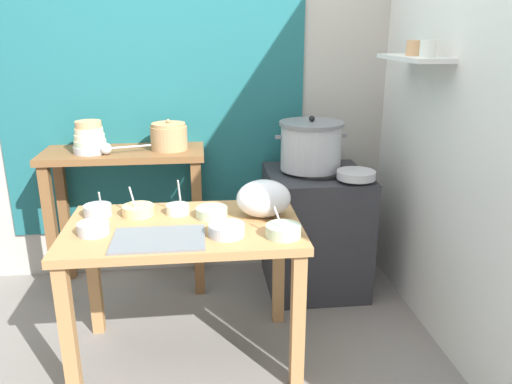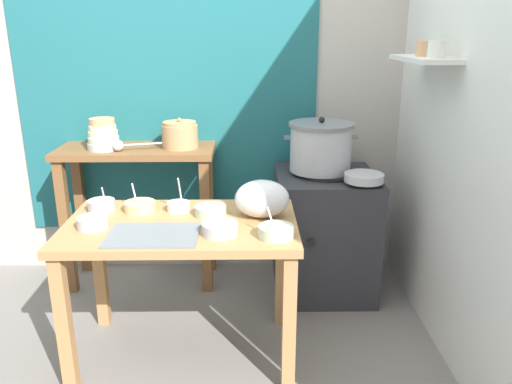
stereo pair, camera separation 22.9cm
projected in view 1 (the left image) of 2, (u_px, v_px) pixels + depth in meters
The scene contains 20 objects.
ground_plane at pixel (182, 359), 2.54m from camera, with size 9.00×9.00×0.00m, color gray.
wall_back at pixel (190, 77), 3.18m from camera, with size 4.40×0.12×2.60m.
wall_right at pixel (456, 91), 2.48m from camera, with size 0.30×3.20×2.60m.
prep_table at pixel (185, 246), 2.38m from camera, with size 1.10×0.66×0.72m.
back_shelf_table at pixel (126, 186), 3.08m from camera, with size 0.96×0.40×0.90m.
stove_block at pixel (315, 230), 3.17m from camera, with size 0.60×0.61×0.78m.
steamer_pot at pixel (311, 145), 3.02m from camera, with size 0.44×0.39×0.33m.
clay_pot at pixel (169, 136), 3.02m from camera, with size 0.22×0.22×0.18m.
bowl_stack_enamel at pixel (90, 139), 2.93m from camera, with size 0.20×0.20×0.19m.
ladle at pixel (108, 148), 2.91m from camera, with size 0.29×0.11×0.07m.
serving_tray at pixel (159, 239), 2.18m from camera, with size 0.40×0.28×0.01m, color slate.
plastic_bag at pixel (264, 198), 2.43m from camera, with size 0.27×0.21×0.18m, color white.
wide_pan at pixel (356, 175), 2.86m from camera, with size 0.22×0.22×0.05m, color #B7BABF.
prep_bowl_0 at pixel (178, 208), 2.48m from camera, with size 0.11×0.11×0.18m.
prep_bowl_1 at pixel (283, 230), 2.21m from camera, with size 0.16×0.16×0.14m.
prep_bowl_2 at pixel (98, 210), 2.45m from camera, with size 0.13×0.13×0.13m.
prep_bowl_3 at pixel (138, 210), 2.46m from camera, with size 0.15×0.15×0.14m.
prep_bowl_4 at pixel (93, 228), 2.23m from camera, with size 0.14×0.14×0.05m.
prep_bowl_5 at pixel (212, 212), 2.44m from camera, with size 0.15×0.15×0.05m.
prep_bowl_6 at pixel (227, 229), 2.22m from camera, with size 0.16×0.16×0.05m.
Camera 1 is at (0.13, -2.18, 1.59)m, focal length 35.19 mm.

